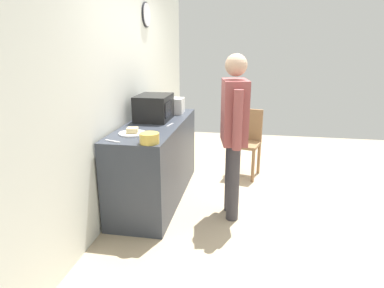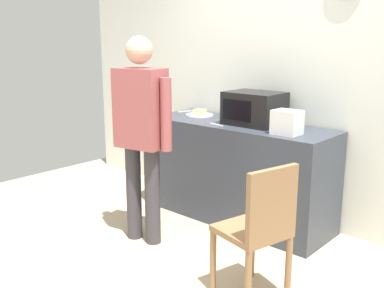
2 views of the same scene
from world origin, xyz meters
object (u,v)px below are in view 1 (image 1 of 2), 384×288
toaster (177,106)px  wooden_chair (246,139)px  spoon_utensil (112,141)px  fork_utensil (170,125)px  sandwich_plate (133,132)px  microwave (154,108)px  person_standing (234,126)px  salad_bowl (149,138)px

toaster → wooden_chair: (0.36, -0.92, -0.51)m
spoon_utensil → fork_utensil: bearing=-26.8°
sandwich_plate → spoon_utensil: sandwich_plate is taller
microwave → person_standing: size_ratio=0.29×
person_standing → microwave: bearing=65.5°
salad_bowl → sandwich_plate: bearing=42.6°
toaster → fork_utensil: size_ratio=1.29×
sandwich_plate → toaster: 1.15m
spoon_utensil → wooden_chair: spoon_utensil is taller
salad_bowl → person_standing: size_ratio=0.11×
microwave → wooden_chair: size_ratio=0.53×
person_standing → wooden_chair: size_ratio=1.84×
toaster → sandwich_plate: bearing=169.6°
toaster → fork_utensil: toaster is taller
toaster → person_standing: (-0.89, -0.80, -0.03)m
spoon_utensil → person_standing: person_standing is taller
wooden_chair → spoon_utensil: bearing=145.7°
microwave → spoon_utensil: bearing=172.9°
fork_utensil → spoon_utensil: same height
fork_utensil → spoon_utensil: bearing=153.2°
microwave → toaster: bearing=-21.8°
sandwich_plate → spoon_utensil: 0.31m
fork_utensil → wooden_chair: 1.41m
salad_bowl → spoon_utensil: (-0.00, 0.36, -0.04)m
spoon_utensil → microwave: bearing=-7.1°
person_standing → wooden_chair: bearing=-5.4°
fork_utensil → person_standing: person_standing is taller
microwave → spoon_utensil: microwave is taller
salad_bowl → toaster: bearing=2.4°
toaster → fork_utensil: 0.69m
spoon_utensil → wooden_chair: size_ratio=0.18×
person_standing → wooden_chair: (1.25, -0.12, -0.48)m
fork_utensil → spoon_utensil: 0.83m
sandwich_plate → spoon_utensil: (-0.29, 0.09, -0.01)m
sandwich_plate → wooden_chair: 1.92m
sandwich_plate → toaster: bearing=-10.4°
microwave → person_standing: 1.08m
sandwich_plate → fork_utensil: size_ratio=1.64×
microwave → toaster: (0.44, -0.18, -0.05)m
sandwich_plate → fork_utensil: 0.53m
microwave → person_standing: (-0.45, -0.98, -0.08)m
sandwich_plate → fork_utensil: bearing=-32.3°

